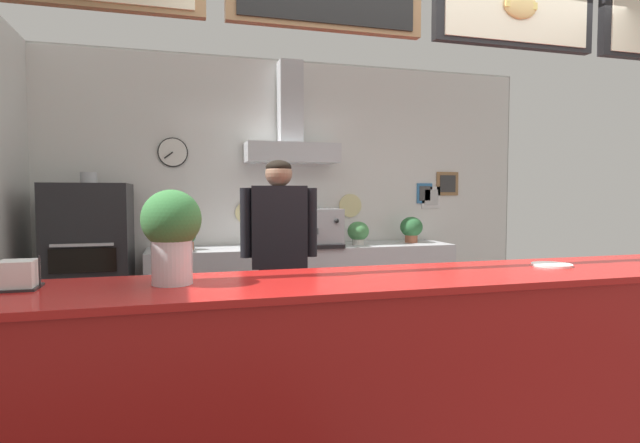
{
  "coord_description": "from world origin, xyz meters",
  "views": [
    {
      "loc": [
        -1.24,
        -2.55,
        1.43
      ],
      "look_at": [
        -0.28,
        0.83,
        1.24
      ],
      "focal_mm": 28.1,
      "sensor_mm": 36.0,
      "label": 1
    }
  ],
  "objects_px": {
    "condiment_plate": "(552,265)",
    "pizza_oven": "(91,268)",
    "napkin_holder": "(18,276)",
    "espresso_machine": "(317,228)",
    "potted_basil": "(358,232)",
    "potted_thyme": "(411,228)",
    "basil_vase": "(172,233)",
    "shop_worker": "(279,268)",
    "potted_sage": "(187,238)"
  },
  "relations": [
    {
      "from": "pizza_oven",
      "to": "shop_worker",
      "type": "xyz_separation_m",
      "value": [
        1.45,
        -1.35,
        0.14
      ]
    },
    {
      "from": "shop_worker",
      "to": "potted_sage",
      "type": "height_order",
      "value": "shop_worker"
    },
    {
      "from": "shop_worker",
      "to": "pizza_oven",
      "type": "bearing_deg",
      "value": -35.38
    },
    {
      "from": "shop_worker",
      "to": "espresso_machine",
      "type": "xyz_separation_m",
      "value": [
        0.68,
        1.44,
        0.18
      ]
    },
    {
      "from": "espresso_machine",
      "to": "potted_sage",
      "type": "bearing_deg",
      "value": -179.69
    },
    {
      "from": "potted_thyme",
      "to": "potted_basil",
      "type": "bearing_deg",
      "value": -173.57
    },
    {
      "from": "shop_worker",
      "to": "potted_basil",
      "type": "relative_size",
      "value": 6.85
    },
    {
      "from": "pizza_oven",
      "to": "shop_worker",
      "type": "distance_m",
      "value": 1.98
    },
    {
      "from": "potted_sage",
      "to": "potted_basil",
      "type": "bearing_deg",
      "value": -0.12
    },
    {
      "from": "pizza_oven",
      "to": "potted_thyme",
      "type": "height_order",
      "value": "pizza_oven"
    },
    {
      "from": "pizza_oven",
      "to": "potted_sage",
      "type": "relative_size",
      "value": 7.49
    },
    {
      "from": "potted_thyme",
      "to": "condiment_plate",
      "type": "bearing_deg",
      "value": -101.06
    },
    {
      "from": "potted_thyme",
      "to": "shop_worker",
      "type": "bearing_deg",
      "value": -139.64
    },
    {
      "from": "potted_thyme",
      "to": "basil_vase",
      "type": "xyz_separation_m",
      "value": [
        -2.47,
        -2.78,
        0.21
      ]
    },
    {
      "from": "espresso_machine",
      "to": "potted_basil",
      "type": "xyz_separation_m",
      "value": [
        0.44,
        -0.01,
        -0.06
      ]
    },
    {
      "from": "potted_basil",
      "to": "potted_sage",
      "type": "bearing_deg",
      "value": 179.88
    },
    {
      "from": "pizza_oven",
      "to": "condiment_plate",
      "type": "xyz_separation_m",
      "value": [
        2.67,
        -2.62,
        0.29
      ]
    },
    {
      "from": "pizza_oven",
      "to": "condiment_plate",
      "type": "bearing_deg",
      "value": -44.53
    },
    {
      "from": "potted_sage",
      "to": "espresso_machine",
      "type": "bearing_deg",
      "value": 0.31
    },
    {
      "from": "basil_vase",
      "to": "napkin_holder",
      "type": "xyz_separation_m",
      "value": [
        -0.6,
        0.05,
        -0.16
      ]
    },
    {
      "from": "espresso_machine",
      "to": "potted_basil",
      "type": "distance_m",
      "value": 0.45
    },
    {
      "from": "pizza_oven",
      "to": "potted_basil",
      "type": "distance_m",
      "value": 2.58
    },
    {
      "from": "espresso_machine",
      "to": "condiment_plate",
      "type": "xyz_separation_m",
      "value": [
        0.54,
        -2.71,
        -0.03
      ]
    },
    {
      "from": "shop_worker",
      "to": "condiment_plate",
      "type": "xyz_separation_m",
      "value": [
        1.22,
        -1.27,
        0.15
      ]
    },
    {
      "from": "potted_sage",
      "to": "napkin_holder",
      "type": "height_order",
      "value": "napkin_holder"
    },
    {
      "from": "shop_worker",
      "to": "basil_vase",
      "type": "height_order",
      "value": "shop_worker"
    },
    {
      "from": "condiment_plate",
      "to": "pizza_oven",
      "type": "bearing_deg",
      "value": 135.47
    },
    {
      "from": "potted_basil",
      "to": "basil_vase",
      "type": "relative_size",
      "value": 0.61
    },
    {
      "from": "potted_sage",
      "to": "basil_vase",
      "type": "bearing_deg",
      "value": -92.04
    },
    {
      "from": "shop_worker",
      "to": "condiment_plate",
      "type": "relative_size",
      "value": 8.09
    },
    {
      "from": "pizza_oven",
      "to": "condiment_plate",
      "type": "relative_size",
      "value": 7.86
    },
    {
      "from": "potted_thyme",
      "to": "potted_sage",
      "type": "distance_m",
      "value": 2.38
    },
    {
      "from": "shop_worker",
      "to": "napkin_holder",
      "type": "bearing_deg",
      "value": 50.82
    },
    {
      "from": "condiment_plate",
      "to": "potted_sage",
      "type": "bearing_deg",
      "value": 124.19
    },
    {
      "from": "basil_vase",
      "to": "napkin_holder",
      "type": "height_order",
      "value": "basil_vase"
    },
    {
      "from": "basil_vase",
      "to": "potted_thyme",
      "type": "bearing_deg",
      "value": 48.31
    },
    {
      "from": "potted_basil",
      "to": "napkin_holder",
      "type": "distance_m",
      "value": 3.6
    },
    {
      "from": "potted_sage",
      "to": "shop_worker",
      "type": "bearing_deg",
      "value": -66.77
    },
    {
      "from": "pizza_oven",
      "to": "potted_thyme",
      "type": "distance_m",
      "value": 3.22
    },
    {
      "from": "pizza_oven",
      "to": "potted_sage",
      "type": "distance_m",
      "value": 0.87
    },
    {
      "from": "condiment_plate",
      "to": "napkin_holder",
      "type": "height_order",
      "value": "napkin_holder"
    },
    {
      "from": "potted_thyme",
      "to": "basil_vase",
      "type": "relative_size",
      "value": 0.7
    },
    {
      "from": "napkin_holder",
      "to": "pizza_oven",
      "type": "bearing_deg",
      "value": 93.05
    },
    {
      "from": "pizza_oven",
      "to": "shop_worker",
      "type": "height_order",
      "value": "shop_worker"
    },
    {
      "from": "pizza_oven",
      "to": "potted_basil",
      "type": "bearing_deg",
      "value": 1.68
    },
    {
      "from": "potted_basil",
      "to": "basil_vase",
      "type": "xyz_separation_m",
      "value": [
        -1.83,
        -2.7,
        0.24
      ]
    },
    {
      "from": "potted_basil",
      "to": "napkin_holder",
      "type": "height_order",
      "value": "napkin_holder"
    },
    {
      "from": "condiment_plate",
      "to": "potted_thyme",
      "type": "bearing_deg",
      "value": 78.94
    },
    {
      "from": "condiment_plate",
      "to": "basil_vase",
      "type": "height_order",
      "value": "basil_vase"
    },
    {
      "from": "shop_worker",
      "to": "potted_sage",
      "type": "bearing_deg",
      "value": -59.07
    }
  ]
}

